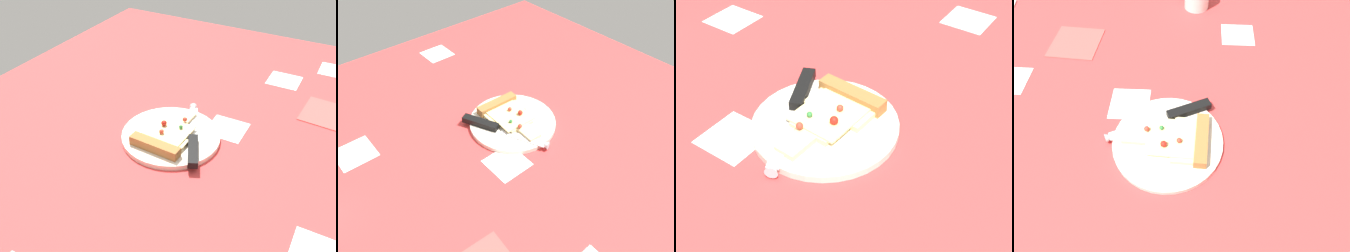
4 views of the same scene
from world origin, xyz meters
The scene contains 5 objects.
ground_plane centered at (-0.02, 0.00, -1.50)cm, with size 133.88×133.88×3.00cm.
plate centered at (6.96, 6.89, 0.60)cm, with size 23.12×23.12×1.20cm, color silver.
pizza_slice centered at (7.10, 9.46, 2.00)cm, with size 12.11×17.75×2.64cm.
knife centered at (1.22, 6.90, 1.81)cm, with size 12.02×22.65×2.45cm.
napkin centered at (-24.29, -21.05, 0.20)cm, with size 13.00×13.00×0.40cm, color #E54C47.
Camera 4 is at (39.22, 11.45, 52.61)cm, focal length 31.08 mm.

